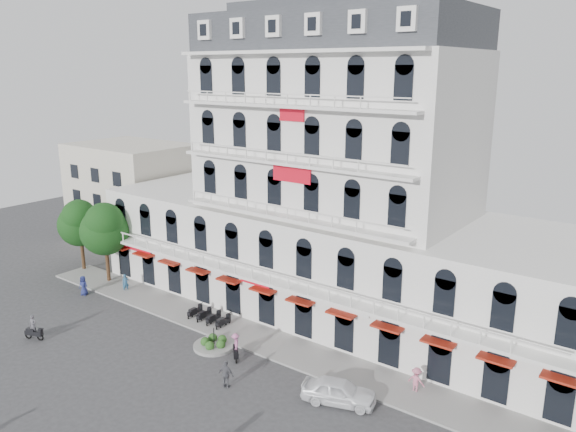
{
  "coord_description": "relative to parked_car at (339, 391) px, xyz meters",
  "views": [
    {
      "loc": [
        24.97,
        -21.74,
        20.7
      ],
      "look_at": [
        1.07,
        10.0,
        10.2
      ],
      "focal_mm": 35.0,
      "sensor_mm": 36.0,
      "label": 1
    }
  ],
  "objects": [
    {
      "name": "sidewalk",
      "position": [
        -8.54,
        3.54,
        -0.73
      ],
      "size": [
        53.0,
        4.0,
        0.16
      ],
      "primitive_type": "cube",
      "color": "gray",
      "rests_on": "ground"
    },
    {
      "name": "main_building",
      "position": [
        -8.54,
        12.54,
        9.15
      ],
      "size": [
        45.0,
        15.0,
        25.8
      ],
      "color": "silver",
      "rests_on": "ground"
    },
    {
      "name": "tree_west_inner",
      "position": [
        -29.49,
        4.02,
        4.87
      ],
      "size": [
        4.76,
        4.76,
        8.25
      ],
      "color": "#382314",
      "rests_on": "ground"
    },
    {
      "name": "rider_west",
      "position": [
        -23.74,
        -7.08,
        0.11
      ],
      "size": [
        1.63,
        0.87,
        2.08
      ],
      "rotation": [
        0.0,
        0.0,
        0.37
      ],
      "color": "black",
      "rests_on": "ground"
    },
    {
      "name": "tree_west_outer",
      "position": [
        -34.49,
        4.52,
        4.53
      ],
      "size": [
        4.5,
        4.48,
        7.76
      ],
      "color": "#382314",
      "rests_on": "ground"
    },
    {
      "name": "pedestrian_mid",
      "position": [
        -6.94,
        -3.0,
        0.15
      ],
      "size": [
        1.2,
        0.67,
        1.93
      ],
      "primitive_type": "imported",
      "rotation": [
        0.0,
        0.0,
        3.33
      ],
      "color": "#5A5A62",
      "rests_on": "ground"
    },
    {
      "name": "rider_center",
      "position": [
        -8.99,
        0.18,
        0.25
      ],
      "size": [
        1.31,
        1.31,
        2.05
      ],
      "rotation": [
        0.0,
        0.0,
        5.5
      ],
      "color": "black",
      "rests_on": "ground"
    },
    {
      "name": "pedestrian_left",
      "position": [
        -28.54,
        0.55,
        0.12
      ],
      "size": [
        1.06,
        0.86,
        1.88
      ],
      "primitive_type": "imported",
      "rotation": [
        0.0,
        0.0,
        0.32
      ],
      "color": "navy",
      "rests_on": "ground"
    },
    {
      "name": "traffic_island",
      "position": [
        -11.54,
        0.54,
        -0.56
      ],
      "size": [
        3.2,
        3.2,
        1.6
      ],
      "color": "gray",
      "rests_on": "ground"
    },
    {
      "name": "ground",
      "position": [
        -8.54,
        -5.46,
        -0.81
      ],
      "size": [
        120.0,
        120.0,
        0.0
      ],
      "primitive_type": "plane",
      "color": "#38383A",
      "rests_on": "ground"
    },
    {
      "name": "pedestrian_right",
      "position": [
        3.44,
        4.04,
        0.08
      ],
      "size": [
        1.19,
        0.71,
        1.79
      ],
      "primitive_type": "imported",
      "rotation": [
        0.0,
        0.0,
        3.1
      ],
      "color": "#C86A83",
      "rests_on": "ground"
    },
    {
      "name": "pedestrian_far",
      "position": [
        -26.06,
        3.45,
        0.05
      ],
      "size": [
        0.62,
        0.74,
        1.72
      ],
      "primitive_type": "imported",
      "rotation": [
        0.0,
        0.0,
        1.18
      ],
      "color": "#2B5B83",
      "rests_on": "ground"
    },
    {
      "name": "parked_scooter_row",
      "position": [
        -14.89,
        3.34,
        -0.81
      ],
      "size": [
        4.4,
        1.8,
        1.1
      ],
      "primitive_type": null,
      "color": "black",
      "rests_on": "ground"
    },
    {
      "name": "flank_building_west",
      "position": [
        -38.54,
        14.54,
        5.19
      ],
      "size": [
        14.0,
        10.0,
        12.0
      ],
      "primitive_type": "cube",
      "color": "beige",
      "rests_on": "ground"
    },
    {
      "name": "parked_car",
      "position": [
        0.0,
        0.0,
        0.0
      ],
      "size": [
        5.15,
        3.39,
        1.63
      ],
      "primitive_type": "imported",
      "rotation": [
        0.0,
        0.0,
        1.91
      ],
      "color": "white",
      "rests_on": "ground"
    }
  ]
}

